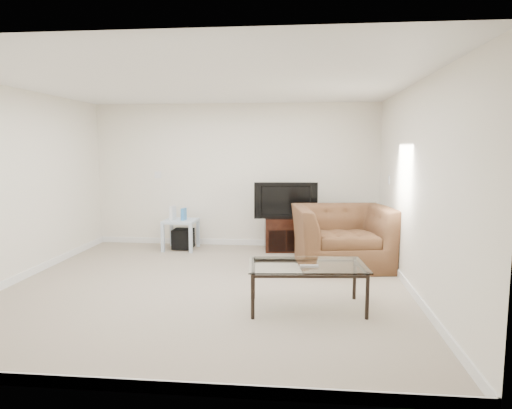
# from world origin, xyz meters

# --- Properties ---
(floor) EXTENTS (5.00, 5.00, 0.00)m
(floor) POSITION_xyz_m (0.00, 0.00, 0.00)
(floor) COLOR tan
(floor) RESTS_ON ground
(ceiling) EXTENTS (5.00, 5.00, 0.00)m
(ceiling) POSITION_xyz_m (0.00, 0.00, 2.50)
(ceiling) COLOR white
(ceiling) RESTS_ON ground
(wall_back) EXTENTS (5.00, 0.02, 2.50)m
(wall_back) POSITION_xyz_m (0.00, 2.50, 1.25)
(wall_back) COLOR silver
(wall_back) RESTS_ON ground
(wall_left) EXTENTS (0.02, 5.00, 2.50)m
(wall_left) POSITION_xyz_m (-2.50, 0.00, 1.25)
(wall_left) COLOR silver
(wall_left) RESTS_ON ground
(wall_right) EXTENTS (0.02, 5.00, 2.50)m
(wall_right) POSITION_xyz_m (2.50, 0.00, 1.25)
(wall_right) COLOR silver
(wall_right) RESTS_ON ground
(plate_back) EXTENTS (0.12, 0.02, 0.12)m
(plate_back) POSITION_xyz_m (-1.40, 2.49, 1.25)
(plate_back) COLOR white
(plate_back) RESTS_ON wall_back
(plate_right_switch) EXTENTS (0.02, 0.09, 0.13)m
(plate_right_switch) POSITION_xyz_m (2.49, 1.60, 1.25)
(plate_right_switch) COLOR white
(plate_right_switch) RESTS_ON wall_right
(plate_right_outlet) EXTENTS (0.02, 0.08, 0.12)m
(plate_right_outlet) POSITION_xyz_m (2.49, 1.30, 0.30)
(plate_right_outlet) COLOR white
(plate_right_outlet) RESTS_ON wall_right
(tv_stand) EXTENTS (0.73, 0.55, 0.57)m
(tv_stand) POSITION_xyz_m (0.90, 2.16, 0.28)
(tv_stand) COLOR black
(tv_stand) RESTS_ON floor
(dvd_player) EXTENTS (0.39, 0.30, 0.05)m
(dvd_player) POSITION_xyz_m (0.90, 2.12, 0.47)
(dvd_player) COLOR black
(dvd_player) RESTS_ON tv_stand
(television) EXTENTS (0.99, 0.27, 0.60)m
(television) POSITION_xyz_m (0.90, 2.13, 0.87)
(television) COLOR black
(television) RESTS_ON tv_stand
(side_table) EXTENTS (0.55, 0.55, 0.51)m
(side_table) POSITION_xyz_m (-0.88, 2.05, 0.26)
(side_table) COLOR silver
(side_table) RESTS_ON floor
(subwoofer) EXTENTS (0.33, 0.33, 0.33)m
(subwoofer) POSITION_xyz_m (-0.85, 2.07, 0.18)
(subwoofer) COLOR black
(subwoofer) RESTS_ON floor
(game_console) EXTENTS (0.08, 0.18, 0.24)m
(game_console) POSITION_xyz_m (-1.01, 2.03, 0.63)
(game_console) COLOR white
(game_console) RESTS_ON side_table
(game_case) EXTENTS (0.07, 0.15, 0.20)m
(game_case) POSITION_xyz_m (-0.82, 2.03, 0.61)
(game_case) COLOR #337FCC
(game_case) RESTS_ON side_table
(recliner) EXTENTS (1.48, 1.08, 1.19)m
(recliner) POSITION_xyz_m (1.77, 1.20, 0.60)
(recliner) COLOR #57331F
(recliner) RESTS_ON floor
(coffee_table) EXTENTS (1.31, 0.82, 0.49)m
(coffee_table) POSITION_xyz_m (1.24, -0.65, 0.24)
(coffee_table) COLOR black
(coffee_table) RESTS_ON floor
(remote) EXTENTS (0.20, 0.07, 0.02)m
(remote) POSITION_xyz_m (1.26, -0.76, 0.50)
(remote) COLOR #B2B2B7
(remote) RESTS_ON coffee_table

